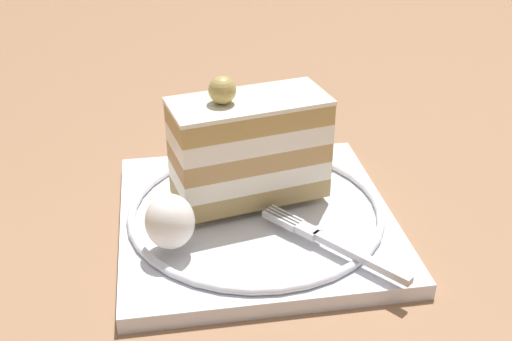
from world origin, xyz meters
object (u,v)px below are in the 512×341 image
Objects in this scene: whipped_cream_dollop at (170,222)px; fork at (329,241)px; cake_slice at (249,147)px; dessert_plate at (256,216)px.

whipped_cream_dollop is 0.11m from fork.
dessert_plate is at bearing -172.79° from cake_slice.
whipped_cream_dollop is at bearing 121.13° from dessert_plate.
cake_slice reaches higher than dessert_plate.
cake_slice is 3.17× the size of whipped_cream_dollop.
whipped_cream_dollop is at bearing 81.25° from fork.
cake_slice reaches higher than fork.
fork reaches higher than dessert_plate.
fork is (-0.05, -0.04, 0.01)m from dessert_plate.
dessert_plate is 0.05m from cake_slice.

